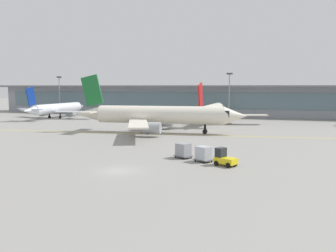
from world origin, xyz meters
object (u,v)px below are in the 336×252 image
Objects in this scene: baggage_tug at (224,158)px; cargo_dolly_lead at (204,153)px; taxiing_regional_jet at (158,115)px; gate_airplane_0 at (57,109)px; cargo_dolly_trailing at (183,150)px; apron_light_mast_0 at (60,93)px; apron_light_mast_1 at (229,93)px; gate_airplane_1 at (211,111)px.

baggage_tug reaches higher than cargo_dolly_lead.
baggage_tug is at bearing -63.29° from taxiing_regional_jet.
gate_airplane_0 reaches higher than cargo_dolly_trailing.
taxiing_regional_jet is 13.72× the size of cargo_dolly_lead.
taxiing_regional_jet is 29.66m from cargo_dolly_lead.
apron_light_mast_1 is at bearing -0.20° from apron_light_mast_0.
apron_light_mast_1 is (-9.38, 66.78, 6.41)m from baggage_tug.
gate_airplane_0 is at bearing -161.85° from apron_light_mast_1.
taxiing_regional_jet is at bearing -101.82° from apron_light_mast_1.
baggage_tug is (17.70, -27.02, -2.65)m from taxiing_regional_jet.
gate_airplane_0 is 10.77× the size of cargo_dolly_lead.
gate_airplane_0 is 46.04m from gate_airplane_1.
baggage_tug is (57.61, -50.98, -1.89)m from gate_airplane_0.
taxiing_regional_jet is at bearing 150.64° from baggage_tug.
baggage_tug is 67.74m from apron_light_mast_1.
gate_airplane_0 is at bearing -58.43° from apron_light_mast_0.
cargo_dolly_trailing is (-3.04, 1.58, 0.00)m from cargo_dolly_lead.
apron_light_mast_0 reaches higher than cargo_dolly_lead.
apron_light_mast_0 is at bearing 161.33° from cargo_dolly_trailing.
gate_airplane_1 is at bearing 68.50° from taxiing_regional_jet.
gate_airplane_1 reaches higher than cargo_dolly_trailing.
apron_light_mast_1 is (-3.51, 63.74, 6.25)m from cargo_dolly_trailing.
taxiing_regional_jet is 40.80m from apron_light_mast_1.
cargo_dolly_lead is at bearing -129.51° from gate_airplane_0.
gate_airplane_0 reaches higher than baggage_tug.
apron_light_mast_1 is at bearing 71.67° from taxiing_regional_jet.
gate_airplane_0 is 50.95m from apron_light_mast_1.
baggage_tug is at bearing -0.00° from cargo_dolly_lead.
baggage_tug is 0.23× the size of apron_light_mast_0.
gate_airplane_0 is at bearing 165.91° from baggage_tug.
taxiing_regional_jet is 13.72× the size of cargo_dolly_trailing.
taxiing_regional_jet reaches higher than cargo_dolly_trailing.
taxiing_regional_jet is 2.69× the size of apron_light_mast_1.
gate_airplane_0 is 76.95m from baggage_tug.
taxiing_regional_jet is 63.90m from apron_light_mast_0.
gate_airplane_1 is 11.83× the size of cargo_dolly_trailing.
cargo_dolly_trailing is at bearing -180.00° from cargo_dolly_lead.
cargo_dolly_lead is at bearing -66.33° from taxiing_regional_jet.
gate_airplane_0 reaches higher than cargo_dolly_lead.
cargo_dolly_trailing is at bearing -46.08° from apron_light_mast_0.
cargo_dolly_trailing is 0.20× the size of apron_light_mast_1.
apron_light_mast_1 is (-6.54, 65.31, 6.25)m from cargo_dolly_lead.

